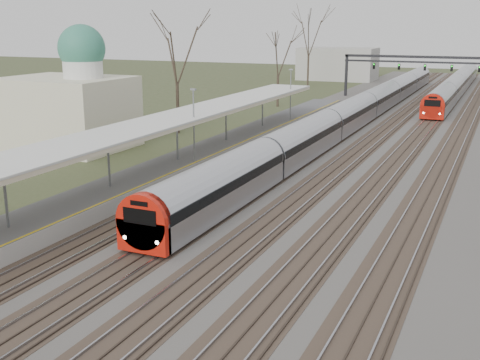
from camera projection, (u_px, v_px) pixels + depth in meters
name	position (u px, v px, depth m)	size (l,w,h in m)	color
track_bed	(372.00, 134.00, 57.59)	(24.00, 160.00, 0.22)	#474442
platform	(201.00, 157.00, 45.67)	(3.50, 69.00, 1.00)	#9E9B93
canopy	(169.00, 121.00, 40.82)	(4.10, 50.00, 3.11)	slate
dome_building	(69.00, 105.00, 50.29)	(10.00, 8.00, 10.30)	beige
signal_gantry	(420.00, 64.00, 82.87)	(21.00, 0.59, 6.08)	black
tree_west_far	(176.00, 49.00, 56.19)	(5.50, 5.50, 11.33)	#2D231C
train_near	(365.00, 106.00, 66.38)	(2.62, 90.21, 3.05)	#A8AAB2
train_far	(456.00, 84.00, 91.04)	(2.62, 60.21, 3.05)	#A8AAB2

